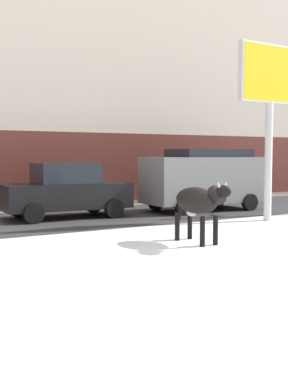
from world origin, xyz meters
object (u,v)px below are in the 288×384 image
Objects in this scene: cow_black at (198,202)px; car_grey_van at (203,178)px; billboard at (270,85)px; car_black_sedan at (66,191)px.

car_grey_van is (4.35, 5.42, 0.25)m from cow_black.
cow_black is at bearing -154.54° from billboard.
cow_black is at bearing -128.75° from car_grey_van.
billboard reaches higher than cow_black.
car_grey_van is (5.30, -0.59, 0.33)m from car_black_sedan.
car_black_sedan is at bearing 173.63° from car_grey_van.
car_grey_van is at bearing 51.25° from cow_black.
billboard is at bearing -36.42° from car_black_sedan.
car_grey_van reaches higher than car_black_sedan.
car_grey_van is at bearing -6.37° from car_black_sedan.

